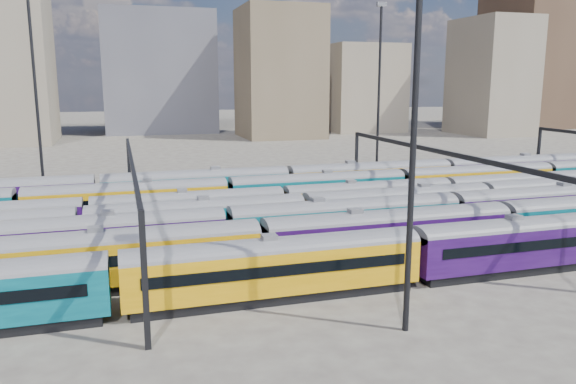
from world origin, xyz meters
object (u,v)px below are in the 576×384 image
object	(u,v)px
rake_0	(275,262)
rake_2	(226,226)
mast_2	(415,96)
rake_1	(261,241)

from	to	relation	value
rake_0	rake_2	size ratio (longest dim) A/B	0.81
rake_2	mast_2	bearing A→B (deg)	-65.60
rake_0	mast_2	xyz separation A→B (m)	(6.19, -7.00, 11.26)
mast_2	rake_0	bearing A→B (deg)	131.48
rake_1	mast_2	world-z (taller)	mast_2
rake_0	rake_1	distance (m)	5.00
rake_1	rake_0	bearing A→B (deg)	-92.35
rake_0	rake_2	bearing A→B (deg)	98.67
rake_0	rake_1	size ratio (longest dim) A/B	0.81
rake_0	rake_1	world-z (taller)	rake_1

